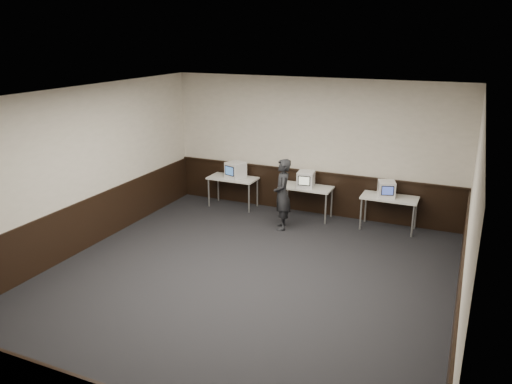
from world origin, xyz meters
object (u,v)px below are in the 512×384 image
Objects in this scene: emac_left at (236,170)px; emac_right at (386,189)px; person at (282,194)px; desk_center at (306,189)px; emac_center at (306,179)px; desk_right at (389,200)px; desk_left at (233,180)px.

emac_left reaches higher than emac_right.
emac_right is 0.29× the size of person.
emac_center reaches higher than desk_center.
emac_center is (1.82, -0.04, -0.01)m from emac_left.
desk_center is 1.84m from emac_left.
emac_center reaches higher than emac_right.
person is at bearing -157.32° from desk_right.
desk_left is at bearing 171.91° from emac_center.
person reaches higher than emac_right.
desk_right is 0.26m from emac_right.
desk_right is at bearing 89.82° from person.
emac_center reaches higher than desk_right.
emac_left is (0.08, -0.00, 0.27)m from desk_left.
emac_right is (1.82, -0.02, 0.25)m from desk_center.
emac_center is at bearing 140.83° from person.
desk_left is 1.88m from person.
desk_left is 1.00× the size of desk_right.
emac_left is 1.14× the size of emac_right.
person is at bearing -105.75° from desk_center.
desk_right is 1.92m from emac_center.
person is at bearing -10.84° from emac_left.
desk_right is 3.73m from emac_left.
emac_left is at bearing -179.84° from desk_center.
person reaches higher than desk_right.
emac_right is (-0.08, -0.02, 0.25)m from desk_right.
desk_left is 2.75× the size of emac_center.
desk_right is 2.64× the size of emac_right.
emac_right is 2.26m from person.
desk_center is 0.76× the size of person.
emac_left is 1.81m from person.
emac_right is at bearing -165.01° from desk_right.
emac_right is at bearing 18.65° from emac_left.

